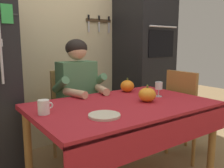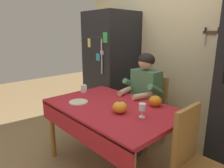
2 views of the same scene
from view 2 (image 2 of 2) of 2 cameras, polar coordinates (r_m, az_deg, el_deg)
name	(u,v)px [view 2 (image 2 of 2)]	position (r m, az deg, el deg)	size (l,w,h in m)	color
back_wall_assembly	(181,47)	(2.98, 18.99, 9.95)	(3.70, 0.13, 2.60)	beige
refrigerator	(111,69)	(3.34, -0.16, 4.21)	(0.68, 0.71, 1.80)	black
dining_table	(110,114)	(2.16, -0.47, -8.38)	(1.40, 0.90, 0.74)	#9E6B33
chair_behind_person	(150,107)	(2.80, 10.77, -6.32)	(0.40, 0.40, 0.93)	tan
seated_person	(142,94)	(2.59, 8.49, -2.70)	(0.47, 0.55, 1.25)	#38384C
chair_right_side	(196,160)	(1.83, 22.62, -19.28)	(0.40, 0.40, 0.93)	#9E6B33
coffee_mug	(84,89)	(2.62, -7.90, -1.31)	(0.10, 0.08, 0.10)	white
wine_glass	(142,108)	(1.86, 8.53, -6.66)	(0.06, 0.06, 0.13)	white
pumpkin_large	(155,101)	(2.16, 12.12, -4.68)	(0.13, 0.13, 0.13)	orange
pumpkin_medium	(120,107)	(1.95, 2.22, -6.54)	(0.14, 0.14, 0.14)	orange
serving_tray	(78,102)	(2.25, -9.43, -5.09)	(0.21, 0.21, 0.02)	beige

